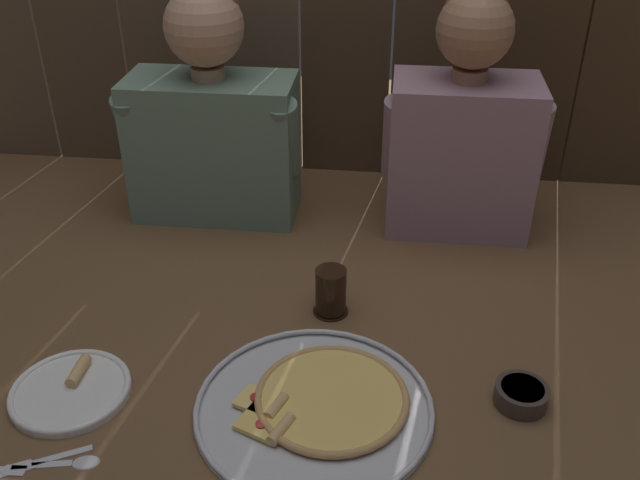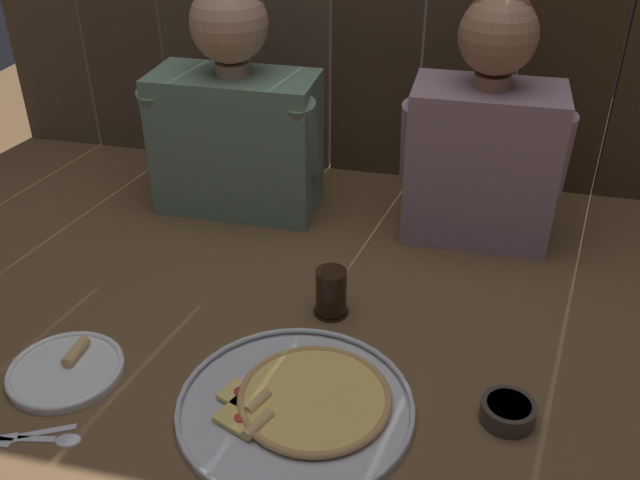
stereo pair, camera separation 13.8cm
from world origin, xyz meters
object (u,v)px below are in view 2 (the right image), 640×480
at_px(dipping_bowl, 508,411).
at_px(dinner_plate, 66,369).
at_px(drinking_glass, 331,293).
at_px(diner_right, 485,133).
at_px(pizza_tray, 301,403).
at_px(diner_left, 235,111).

bearing_deg(dipping_bowl, dinner_plate, -175.12).
relative_size(dinner_plate, drinking_glass, 2.07).
bearing_deg(dipping_bowl, diner_right, 98.01).
distance_m(pizza_tray, dinner_plate, 0.45).
bearing_deg(diner_left, drinking_glass, -50.26).
xyz_separation_m(dinner_plate, diner_right, (0.71, 0.70, 0.26)).
xyz_separation_m(drinking_glass, dipping_bowl, (0.36, -0.23, -0.03)).
height_order(pizza_tray, drinking_glass, drinking_glass).
distance_m(drinking_glass, dipping_bowl, 0.43).
height_order(drinking_glass, diner_left, diner_left).
height_order(dipping_bowl, diner_left, diner_left).
distance_m(diner_left, diner_right, 0.61).
bearing_deg(diner_right, diner_left, 179.94).
xyz_separation_m(dinner_plate, diner_left, (0.11, 0.70, 0.25)).
bearing_deg(pizza_tray, dipping_bowl, 8.44).
height_order(dinner_plate, dipping_bowl, dipping_bowl).
bearing_deg(diner_right, drinking_glass, -124.25).
bearing_deg(pizza_tray, dinner_plate, -177.94).
xyz_separation_m(dipping_bowl, diner_left, (-0.69, 0.63, 0.24)).
height_order(dinner_plate, diner_left, diner_left).
bearing_deg(diner_left, dinner_plate, -98.74).
height_order(pizza_tray, diner_left, diner_left).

